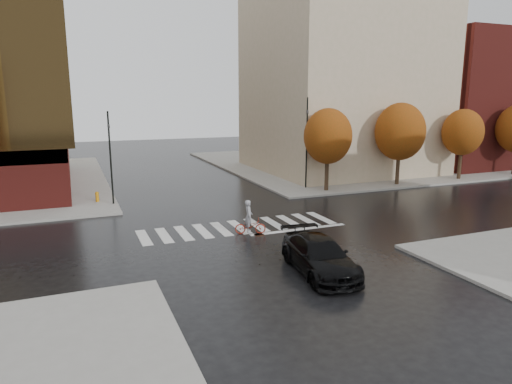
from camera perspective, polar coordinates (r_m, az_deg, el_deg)
ground at (r=26.36m, az=-1.76°, el=-4.67°), size 120.00×120.00×0.00m
sidewalk_ne at (r=54.24m, az=11.38°, el=3.69°), size 30.00×30.00×0.15m
crosswalk at (r=26.81m, az=-2.14°, el=-4.38°), size 12.00×3.00×0.01m
building_ne_tan at (r=48.23m, az=10.43°, el=13.57°), size 16.00×16.00×18.00m
building_ne_brick at (r=57.67m, az=24.68°, el=10.39°), size 14.00×14.00×14.00m
tree_ne_a at (r=36.48m, az=8.97°, el=6.89°), size 3.80×3.80×6.50m
tree_ne_b at (r=40.52m, az=17.55°, el=7.19°), size 4.20×4.20×6.89m
tree_ne_c at (r=45.32m, az=24.42°, el=6.81°), size 3.60×3.60×6.31m
sedan at (r=20.01m, az=7.92°, el=-7.88°), size 2.72×5.46×1.52m
cyclist at (r=25.31m, az=-0.79°, el=-3.82°), size 1.79×1.11×1.92m
traffic_light_nw at (r=32.92m, az=-17.76°, el=4.66°), size 0.20×0.18×6.40m
traffic_light_ne at (r=37.37m, az=6.37°, el=6.85°), size 0.15×0.19×7.31m
fire_hydrant at (r=34.43m, az=-19.24°, el=-0.48°), size 0.26×0.26×0.73m
manhole at (r=25.27m, az=0.39°, el=-5.38°), size 0.73×0.73×0.01m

